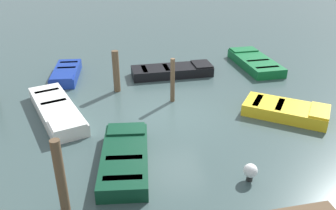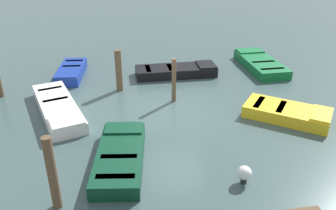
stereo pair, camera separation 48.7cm
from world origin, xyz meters
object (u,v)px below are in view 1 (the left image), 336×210
rowboat_dark_green (125,158)px  rowboat_yellow (286,110)px  mooring_piling_center (60,177)px  mooring_piling_near_left (173,80)px  rowboat_blue (66,73)px  rowboat_white (57,110)px  marker_buoy (250,171)px  mooring_piling_mid_right (116,71)px  rowboat_black (173,71)px  rowboat_green (255,62)px

rowboat_dark_green → rowboat_yellow: size_ratio=1.04×
mooring_piling_center → mooring_piling_near_left: (-3.18, -5.38, -0.09)m
rowboat_blue → mooring_piling_near_left: size_ratio=1.62×
rowboat_white → marker_buoy: marker_buoy is taller
rowboat_white → marker_buoy: bearing=29.6°
rowboat_dark_green → mooring_piling_mid_right: 5.04m
rowboat_white → rowboat_dark_green: bearing=13.6°
rowboat_white → rowboat_blue: 3.56m
rowboat_dark_green → rowboat_black: size_ratio=0.87×
mooring_piling_center → mooring_piling_mid_right: (-1.13, -6.59, -0.10)m
marker_buoy → rowboat_yellow: bearing=-126.6°
mooring_piling_center → mooring_piling_near_left: mooring_piling_center is taller
rowboat_green → marker_buoy: bearing=154.0°
rowboat_black → rowboat_white: bearing=-148.4°
mooring_piling_mid_right → rowboat_blue: bearing=-37.8°
mooring_piling_near_left → rowboat_dark_green: bearing=64.4°
rowboat_green → marker_buoy: size_ratio=7.37×
mooring_piling_center → rowboat_yellow: bearing=-151.6°
rowboat_yellow → marker_buoy: size_ratio=6.26×
rowboat_white → rowboat_blue: (0.15, -3.56, 0.00)m
rowboat_blue → marker_buoy: size_ratio=5.58×
rowboat_blue → marker_buoy: bearing=36.2°
mooring_piling_mid_right → mooring_piling_near_left: mooring_piling_near_left is taller
mooring_piling_center → marker_buoy: 4.55m
rowboat_dark_green → rowboat_white: 3.88m
rowboat_white → rowboat_blue: same height
rowboat_black → mooring_piling_near_left: bearing=-102.8°
rowboat_green → rowboat_white: 9.34m
rowboat_yellow → rowboat_green: (-0.68, -4.97, -0.00)m
mooring_piling_center → mooring_piling_near_left: bearing=-120.6°
rowboat_yellow → mooring_piling_center: mooring_piling_center is taller
rowboat_white → mooring_piling_mid_right: bearing=109.9°
rowboat_blue → marker_buoy: (-5.53, 7.79, 0.07)m
mooring_piling_near_left → marker_buoy: size_ratio=3.46×
rowboat_blue → mooring_piling_near_left: mooring_piling_near_left is taller
rowboat_green → mooring_piling_center: bearing=133.6°
rowboat_black → rowboat_dark_green: bearing=-113.5°
rowboat_yellow → rowboat_black: bearing=160.4°
mooring_piling_mid_right → mooring_piling_near_left: 2.37m
rowboat_dark_green → rowboat_blue: 7.13m
rowboat_dark_green → mooring_piling_near_left: mooring_piling_near_left is taller
rowboat_green → rowboat_white: same height
rowboat_blue → mooring_piling_mid_right: mooring_piling_mid_right is taller
rowboat_yellow → marker_buoy: 4.01m
rowboat_yellow → rowboat_white: bearing=-154.7°
rowboat_white → rowboat_black: bearing=104.1°
rowboat_black → rowboat_blue: 4.62m
mooring_piling_mid_right → mooring_piling_near_left: bearing=149.6°
rowboat_green → marker_buoy: (3.08, 8.19, 0.07)m
mooring_piling_near_left → marker_buoy: 5.08m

